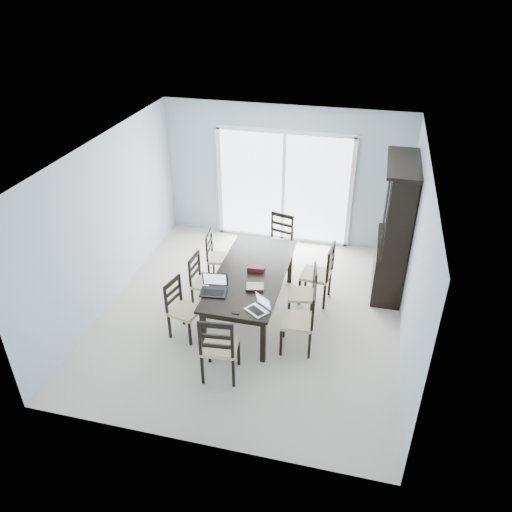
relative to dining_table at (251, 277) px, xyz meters
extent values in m
plane|color=beige|center=(0.00, 0.00, -0.67)|extent=(5.00, 5.00, 0.00)
plane|color=white|center=(0.00, 0.00, 1.93)|extent=(5.00, 5.00, 0.00)
cube|color=#A0B1BF|center=(0.00, 2.50, 0.63)|extent=(4.50, 0.02, 2.60)
cube|color=#A0B1BF|center=(-2.25, 0.00, 0.63)|extent=(0.02, 5.00, 2.60)
cube|color=#A0B1BF|center=(2.25, 0.00, 0.63)|extent=(0.02, 5.00, 2.60)
cube|color=gray|center=(0.00, 3.50, -0.72)|extent=(4.50, 2.00, 0.10)
cube|color=#99999E|center=(0.00, 4.50, -0.12)|extent=(4.50, 0.06, 1.10)
cube|color=black|center=(0.00, 0.00, 0.06)|extent=(1.00, 2.20, 0.04)
cube|color=black|center=(0.00, 0.00, 0.00)|extent=(0.88, 2.08, 0.10)
cube|color=black|center=(-0.42, -1.00, -0.33)|extent=(0.07, 0.07, 0.69)
cube|color=black|center=(0.42, -1.00, -0.33)|extent=(0.07, 0.07, 0.69)
cube|color=black|center=(-0.42, 1.00, -0.33)|extent=(0.07, 0.07, 0.69)
cube|color=black|center=(0.42, 1.00, -0.33)|extent=(0.07, 0.07, 0.69)
cube|color=black|center=(2.01, 1.25, -0.25)|extent=(0.45, 1.30, 0.85)
cube|color=black|center=(2.04, 1.25, 0.83)|extent=(0.38, 1.30, 1.30)
cube|color=black|center=(2.01, 1.25, 1.50)|extent=(0.50, 1.38, 0.05)
cube|color=black|center=(1.84, 0.83, 0.83)|extent=(0.02, 0.36, 1.18)
cube|color=black|center=(1.84, 1.25, 0.83)|extent=(0.02, 0.36, 1.18)
cube|color=black|center=(1.84, 1.67, 0.83)|extent=(0.02, 0.36, 1.18)
cube|color=silver|center=(0.00, 2.48, 0.38)|extent=(2.40, 0.02, 2.10)
cube|color=white|center=(0.00, 2.46, 1.47)|extent=(2.52, 0.05, 0.08)
cube|color=white|center=(0.00, 2.46, 0.38)|extent=(0.06, 0.05, 2.10)
cube|color=white|center=(0.00, 2.46, -0.65)|extent=(2.52, 0.05, 0.05)
cube|color=black|center=(-0.92, -0.50, -0.48)|extent=(0.04, 0.04, 0.40)
cube|color=black|center=(-1.00, -0.85, -0.48)|extent=(0.04, 0.04, 0.40)
cube|color=black|center=(-0.58, -0.58, -0.48)|extent=(0.04, 0.04, 0.40)
cube|color=black|center=(-0.66, -0.93, -0.48)|extent=(0.04, 0.04, 0.40)
cube|color=tan|center=(-0.79, -0.72, -0.25)|extent=(0.46, 0.46, 0.05)
cube|color=black|center=(-0.88, 0.21, -0.48)|extent=(0.03, 0.03, 0.39)
cube|color=black|center=(-0.90, -0.13, -0.48)|extent=(0.03, 0.03, 0.39)
cube|color=black|center=(-0.53, 0.19, -0.48)|extent=(0.03, 0.03, 0.39)
cube|color=black|center=(-0.56, -0.16, -0.48)|extent=(0.03, 0.03, 0.39)
cube|color=tan|center=(-0.72, 0.03, -0.26)|extent=(0.41, 0.41, 0.05)
cube|color=black|center=(-0.92, 0.97, -0.48)|extent=(0.03, 0.03, 0.39)
cube|color=black|center=(-0.89, 0.62, -0.48)|extent=(0.03, 0.03, 0.39)
cube|color=black|center=(-0.58, 1.00, -0.48)|extent=(0.03, 0.03, 0.39)
cube|color=black|center=(-0.54, 0.65, -0.48)|extent=(0.03, 0.03, 0.39)
cube|color=tan|center=(-0.73, 0.81, -0.26)|extent=(0.42, 0.42, 0.05)
cube|color=black|center=(1.02, -0.79, -0.45)|extent=(0.04, 0.04, 0.44)
cube|color=black|center=(0.99, -0.41, -0.45)|extent=(0.04, 0.04, 0.44)
cube|color=black|center=(0.63, -0.83, -0.45)|extent=(0.04, 0.04, 0.44)
cube|color=black|center=(0.60, -0.44, -0.45)|extent=(0.04, 0.04, 0.44)
cube|color=tan|center=(0.81, -0.62, -0.21)|extent=(0.47, 0.47, 0.05)
cube|color=black|center=(0.96, -0.06, -0.47)|extent=(0.04, 0.04, 0.40)
cube|color=black|center=(0.90, 0.29, -0.47)|extent=(0.04, 0.04, 0.40)
cube|color=black|center=(0.61, -0.12, -0.47)|extent=(0.04, 0.04, 0.40)
cube|color=black|center=(0.55, 0.22, -0.47)|extent=(0.04, 0.04, 0.40)
cube|color=tan|center=(0.76, 0.08, -0.25)|extent=(0.45, 0.45, 0.05)
cube|color=black|center=(1.08, 0.38, -0.45)|extent=(0.04, 0.04, 0.45)
cube|color=black|center=(1.12, 0.77, -0.45)|extent=(0.04, 0.04, 0.45)
cube|color=black|center=(0.68, 0.41, -0.45)|extent=(0.04, 0.04, 0.45)
cube|color=black|center=(0.72, 0.81, -0.45)|extent=(0.04, 0.04, 0.45)
cube|color=tan|center=(0.90, 0.59, -0.20)|extent=(0.48, 0.48, 0.05)
cube|color=black|center=(-0.24, -1.59, -0.45)|extent=(0.04, 0.04, 0.46)
cube|color=black|center=(0.16, -1.55, -0.45)|extent=(0.04, 0.04, 0.46)
cube|color=black|center=(-0.28, -1.19, -0.45)|extent=(0.04, 0.04, 0.46)
cube|color=black|center=(0.12, -1.15, -0.45)|extent=(0.04, 0.04, 0.46)
cube|color=tan|center=(-0.06, -1.37, -0.19)|extent=(0.49, 0.49, 0.05)
cube|color=black|center=(0.35, 1.51, -0.45)|extent=(0.04, 0.04, 0.44)
cube|color=black|center=(-0.03, 1.61, -0.45)|extent=(0.04, 0.04, 0.44)
cube|color=black|center=(0.24, 1.14, -0.45)|extent=(0.04, 0.04, 0.44)
cube|color=black|center=(-0.13, 1.24, -0.45)|extent=(0.04, 0.04, 0.44)
cube|color=tan|center=(0.11, 1.37, -0.21)|extent=(0.52, 0.52, 0.05)
cube|color=black|center=(-0.38, -0.63, 0.09)|extent=(0.39, 0.30, 0.02)
cube|color=silver|center=(-0.38, -0.63, 0.21)|extent=(0.32, 0.08, 0.19)
cube|color=#BABABD|center=(0.30, -0.90, 0.08)|extent=(0.36, 0.34, 0.02)
cube|color=silver|center=(0.30, -0.90, 0.19)|extent=(0.23, 0.18, 0.15)
cube|color=maroon|center=(0.15, -0.38, 0.09)|extent=(0.24, 0.19, 0.03)
cube|color=gold|center=(0.16, -0.38, 0.11)|extent=(0.28, 0.24, 0.01)
cube|color=black|center=(0.05, -1.00, 0.08)|extent=(0.10, 0.05, 0.01)
cube|color=#53101F|center=(0.06, 0.08, 0.11)|extent=(0.27, 0.14, 0.06)
cube|color=brown|center=(-0.67, 3.51, -0.23)|extent=(1.97, 1.80, 0.88)
cube|color=gray|center=(-0.67, 3.51, 0.24)|extent=(2.02, 1.86, 0.06)
camera|label=1|loc=(1.55, -6.01, 4.09)|focal=35.00mm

